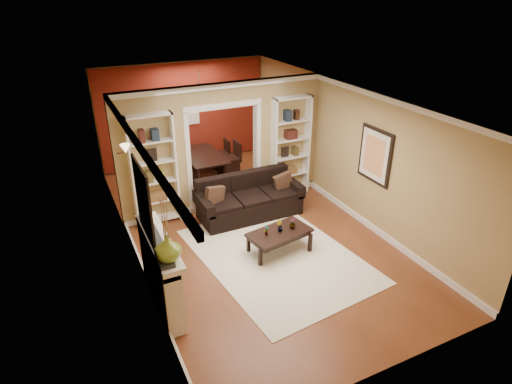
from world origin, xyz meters
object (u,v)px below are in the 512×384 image
sofa (250,197)px  bookshelf_left (154,171)px  dining_table (204,165)px  bookshelf_right (290,147)px  coffee_table (279,241)px  fireplace (162,272)px

sofa → bookshelf_left: 2.03m
sofa → dining_table: (-0.15, 2.42, -0.15)m
bookshelf_right → coffee_table: bearing=-123.7°
sofa → coffee_table: (-0.09, -1.48, -0.22)m
coffee_table → bookshelf_right: bearing=45.8°
fireplace → dining_table: fireplace is taller
coffee_table → dining_table: dining_table is taller
coffee_table → fireplace: 2.34m
dining_table → sofa: bearing=-176.4°
fireplace → coffee_table: bearing=11.7°
fireplace → dining_table: 4.91m
sofa → bookshelf_left: (-1.81, 0.58, 0.72)m
coffee_table → bookshelf_left: bookshelf_left is taller
bookshelf_right → fireplace: (-3.64, -2.53, -0.57)m
sofa → bookshelf_right: bearing=24.3°
bookshelf_left → dining_table: size_ratio=1.42×
bookshelf_right → dining_table: (-1.44, 1.84, -0.87)m
fireplace → sofa: bearing=39.6°
coffee_table → dining_table: bearing=80.5°
bookshelf_left → fireplace: (-0.54, -2.53, -0.57)m
bookshelf_right → dining_table: bookshelf_right is taller
bookshelf_right → fireplace: bookshelf_right is taller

